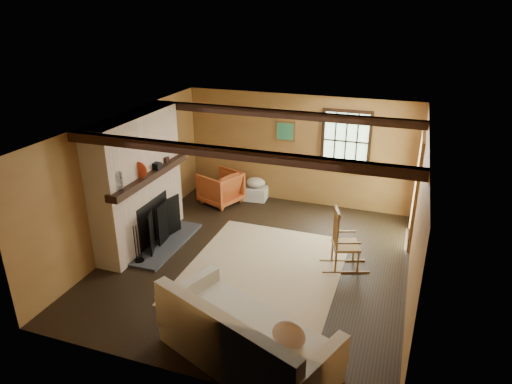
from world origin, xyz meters
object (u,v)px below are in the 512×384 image
at_px(fireplace, 139,187).
at_px(rocking_chair, 344,243).
at_px(armchair, 220,188).
at_px(laundry_basket, 256,193).
at_px(sofa, 244,341).

relative_size(fireplace, rocking_chair, 2.22).
bearing_deg(armchair, rocking_chair, 80.69).
bearing_deg(rocking_chair, laundry_basket, 27.26).
relative_size(sofa, armchair, 3.11).
height_order(fireplace, sofa, fireplace).
relative_size(fireplace, armchair, 3.01).
xyz_separation_m(rocking_chair, armchair, (-3.00, 1.80, -0.09)).
distance_m(fireplace, rocking_chair, 3.72).
bearing_deg(armchair, fireplace, 4.60).
height_order(fireplace, rocking_chair, fireplace).
distance_m(fireplace, laundry_basket, 3.01).
xyz_separation_m(sofa, armchair, (-2.22, 4.43, 0.04)).
relative_size(laundry_basket, armchair, 0.63).
bearing_deg(rocking_chair, sofa, 144.36).
bearing_deg(armchair, laundry_basket, 143.86).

